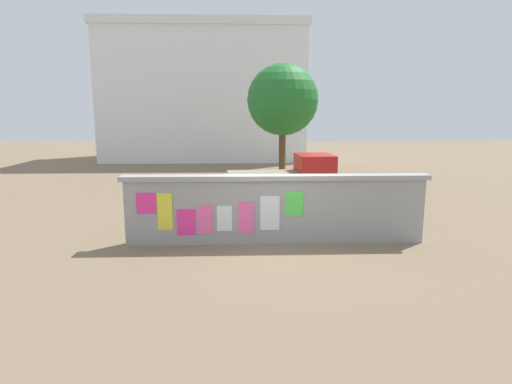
# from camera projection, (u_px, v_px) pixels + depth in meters

# --- Properties ---
(ground) EXTENTS (60.00, 60.00, 0.00)m
(ground) POSITION_uv_depth(u_px,v_px,m) (260.00, 188.00, 18.99)
(ground) COLOR #7A664C
(poster_wall) EXTENTS (7.71, 0.42, 1.75)m
(poster_wall) POSITION_uv_depth(u_px,v_px,m) (275.00, 208.00, 10.96)
(poster_wall) COLOR gray
(poster_wall) RESTS_ON ground
(auto_rickshaw_truck) EXTENTS (3.69, 1.73, 1.85)m
(auto_rickshaw_truck) POSITION_uv_depth(u_px,v_px,m) (286.00, 182.00, 14.98)
(auto_rickshaw_truck) COLOR black
(auto_rickshaw_truck) RESTS_ON ground
(motorcycle) EXTENTS (1.90, 0.56, 0.87)m
(motorcycle) POSITION_uv_depth(u_px,v_px,m) (171.00, 214.00, 12.21)
(motorcycle) COLOR black
(motorcycle) RESTS_ON ground
(bicycle_near) EXTENTS (1.68, 0.52, 0.95)m
(bicycle_near) POSITION_uv_depth(u_px,v_px,m) (363.00, 211.00, 13.02)
(bicycle_near) COLOR black
(bicycle_near) RESTS_ON ground
(bicycle_far) EXTENTS (1.70, 0.44, 0.95)m
(bicycle_far) POSITION_uv_depth(u_px,v_px,m) (182.00, 200.00, 14.59)
(bicycle_far) COLOR black
(bicycle_far) RESTS_ON ground
(person_walking) EXTENTS (0.39, 0.39, 1.62)m
(person_walking) POSITION_uv_depth(u_px,v_px,m) (308.00, 197.00, 12.03)
(person_walking) COLOR #D83F72
(person_walking) RESTS_ON ground
(person_bystander) EXTENTS (0.46, 0.46, 1.62)m
(person_bystander) POSITION_uv_depth(u_px,v_px,m) (225.00, 195.00, 12.24)
(person_bystander) COLOR yellow
(person_bystander) RESTS_ON ground
(tree_roadside) EXTENTS (3.25, 3.25, 5.45)m
(tree_roadside) POSITION_uv_depth(u_px,v_px,m) (283.00, 100.00, 19.81)
(tree_roadside) COLOR brown
(tree_roadside) RESTS_ON ground
(building_background) EXTENTS (13.65, 6.87, 9.01)m
(building_background) POSITION_uv_depth(u_px,v_px,m) (205.00, 93.00, 30.21)
(building_background) COLOR white
(building_background) RESTS_ON ground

